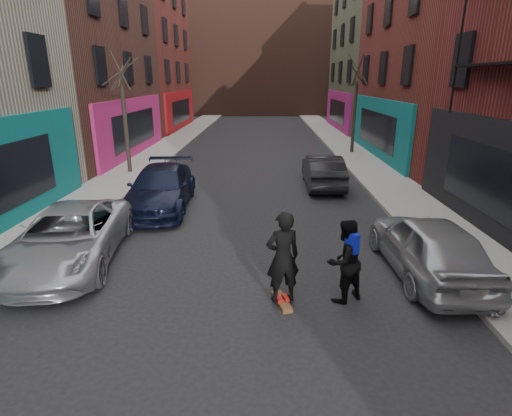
{
  "coord_description": "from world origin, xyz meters",
  "views": [
    {
      "loc": [
        0.65,
        -1.64,
        4.6
      ],
      "look_at": [
        0.43,
        7.59,
        1.6
      ],
      "focal_mm": 28.0,
      "sensor_mm": 36.0,
      "label": 1
    }
  ],
  "objects_px": {
    "skateboard": "(282,302)",
    "pedestrian": "(344,261)",
    "tree_left_far": "(124,105)",
    "parked_left_far": "(69,236)",
    "parked_right_far": "(428,245)",
    "skateboarder": "(283,257)",
    "parked_right_end": "(323,171)",
    "tree_right_far": "(356,97)",
    "parked_left_end": "(161,188)"
  },
  "relations": [
    {
      "from": "tree_left_far",
      "to": "parked_left_far",
      "type": "relative_size",
      "value": 1.26
    },
    {
      "from": "tree_right_far",
      "to": "pedestrian",
      "type": "bearing_deg",
      "value": -102.16
    },
    {
      "from": "tree_left_far",
      "to": "parked_left_far",
      "type": "xyz_separation_m",
      "value": [
        1.79,
        -10.18,
        -2.66
      ]
    },
    {
      "from": "tree_left_far",
      "to": "skateboard",
      "type": "relative_size",
      "value": 8.12
    },
    {
      "from": "tree_right_far",
      "to": "pedestrian",
      "type": "distance_m",
      "value": 18.51
    },
    {
      "from": "parked_right_far",
      "to": "skateboarder",
      "type": "relative_size",
      "value": 2.25
    },
    {
      "from": "skateboard",
      "to": "pedestrian",
      "type": "distance_m",
      "value": 1.6
    },
    {
      "from": "parked_right_far",
      "to": "parked_left_end",
      "type": "bearing_deg",
      "value": -35.24
    },
    {
      "from": "tree_left_far",
      "to": "parked_left_end",
      "type": "height_order",
      "value": "tree_left_far"
    },
    {
      "from": "skateboard",
      "to": "pedestrian",
      "type": "xyz_separation_m",
      "value": [
        1.32,
        0.21,
        0.88
      ]
    },
    {
      "from": "tree_left_far",
      "to": "parked_left_far",
      "type": "distance_m",
      "value": 10.67
    },
    {
      "from": "parked_right_far",
      "to": "pedestrian",
      "type": "height_order",
      "value": "pedestrian"
    },
    {
      "from": "parked_left_far",
      "to": "skateboarder",
      "type": "bearing_deg",
      "value": -26.98
    },
    {
      "from": "tree_left_far",
      "to": "tree_right_far",
      "type": "height_order",
      "value": "tree_right_far"
    },
    {
      "from": "tree_right_far",
      "to": "parked_right_far",
      "type": "height_order",
      "value": "tree_right_far"
    },
    {
      "from": "parked_right_end",
      "to": "skateboarder",
      "type": "distance_m",
      "value": 10.09
    },
    {
      "from": "skateboard",
      "to": "tree_left_far",
      "type": "bearing_deg",
      "value": 104.27
    },
    {
      "from": "parked_right_end",
      "to": "tree_left_far",
      "type": "bearing_deg",
      "value": -13.62
    },
    {
      "from": "tree_right_far",
      "to": "parked_right_end",
      "type": "xyz_separation_m",
      "value": [
        -3.0,
        -8.29,
        -2.82
      ]
    },
    {
      "from": "parked_left_far",
      "to": "parked_right_end",
      "type": "xyz_separation_m",
      "value": [
        7.61,
        7.89,
        -0.01
      ]
    },
    {
      "from": "tree_right_far",
      "to": "skateboarder",
      "type": "height_order",
      "value": "tree_right_far"
    },
    {
      "from": "parked_right_far",
      "to": "pedestrian",
      "type": "xyz_separation_m",
      "value": [
        -2.26,
        -1.25,
        0.17
      ]
    },
    {
      "from": "parked_right_end",
      "to": "skateboarder",
      "type": "bearing_deg",
      "value": 77.58
    },
    {
      "from": "parked_right_end",
      "to": "skateboarder",
      "type": "height_order",
      "value": "skateboarder"
    },
    {
      "from": "parked_left_end",
      "to": "parked_right_far",
      "type": "bearing_deg",
      "value": -36.53
    },
    {
      "from": "tree_right_far",
      "to": "parked_left_end",
      "type": "bearing_deg",
      "value": -129.17
    },
    {
      "from": "tree_right_far",
      "to": "parked_left_end",
      "type": "relative_size",
      "value": 1.3
    },
    {
      "from": "tree_left_far",
      "to": "skateboarder",
      "type": "xyz_separation_m",
      "value": [
        7.22,
        -12.13,
        -2.29
      ]
    },
    {
      "from": "parked_left_far",
      "to": "parked_left_end",
      "type": "relative_size",
      "value": 0.98
    },
    {
      "from": "pedestrian",
      "to": "parked_left_far",
      "type": "bearing_deg",
      "value": -46.16
    },
    {
      "from": "tree_left_far",
      "to": "parked_right_far",
      "type": "distance_m",
      "value": 15.4
    },
    {
      "from": "pedestrian",
      "to": "parked_right_end",
      "type": "bearing_deg",
      "value": -126.82
    },
    {
      "from": "parked_right_far",
      "to": "skateboard",
      "type": "relative_size",
      "value": 5.58
    },
    {
      "from": "parked_right_far",
      "to": "skateboarder",
      "type": "height_order",
      "value": "skateboarder"
    },
    {
      "from": "parked_right_far",
      "to": "tree_left_far",
      "type": "bearing_deg",
      "value": -46.57
    },
    {
      "from": "tree_right_far",
      "to": "pedestrian",
      "type": "relative_size",
      "value": 3.7
    },
    {
      "from": "parked_left_far",
      "to": "parked_right_end",
      "type": "height_order",
      "value": "parked_left_far"
    },
    {
      "from": "tree_left_far",
      "to": "skateboard",
      "type": "bearing_deg",
      "value": -59.22
    },
    {
      "from": "parked_left_end",
      "to": "parked_right_end",
      "type": "bearing_deg",
      "value": 23.69
    },
    {
      "from": "tree_left_far",
      "to": "skateboard",
      "type": "xyz_separation_m",
      "value": [
        7.22,
        -12.13,
        -3.33
      ]
    },
    {
      "from": "skateboard",
      "to": "pedestrian",
      "type": "height_order",
      "value": "pedestrian"
    },
    {
      "from": "parked_left_end",
      "to": "skateboarder",
      "type": "distance_m",
      "value": 7.83
    },
    {
      "from": "parked_right_end",
      "to": "pedestrian",
      "type": "height_order",
      "value": "pedestrian"
    },
    {
      "from": "tree_right_far",
      "to": "parked_left_far",
      "type": "height_order",
      "value": "tree_right_far"
    },
    {
      "from": "tree_left_far",
      "to": "skateboarder",
      "type": "relative_size",
      "value": 3.27
    },
    {
      "from": "parked_left_far",
      "to": "skateboarder",
      "type": "height_order",
      "value": "skateboarder"
    },
    {
      "from": "pedestrian",
      "to": "skateboarder",
      "type": "bearing_deg",
      "value": -22.53
    },
    {
      "from": "tree_right_far",
      "to": "skateboard",
      "type": "bearing_deg",
      "value": -105.94
    },
    {
      "from": "tree_right_far",
      "to": "parked_right_far",
      "type": "xyz_separation_m",
      "value": [
        -1.6,
        -16.66,
        -2.77
      ]
    },
    {
      "from": "skateboarder",
      "to": "parked_right_end",
      "type": "bearing_deg",
      "value": -118.98
    }
  ]
}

